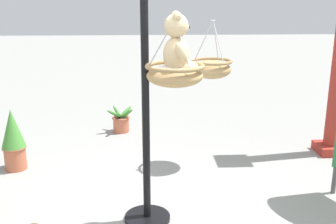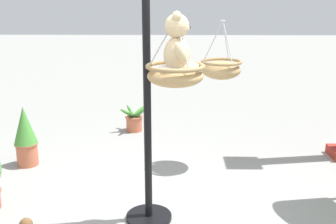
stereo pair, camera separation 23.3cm
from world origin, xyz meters
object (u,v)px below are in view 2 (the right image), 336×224
hanging_basket_with_teddy (175,74)px  potted_plant_flowering_red (25,135)px  display_pole_central (148,138)px  hanging_basket_left_high (221,69)px  teddy_bear (178,47)px  potted_plant_bushy_green (134,121)px

hanging_basket_with_teddy → potted_plant_flowering_red: 2.60m
display_pole_central → hanging_basket_left_high: (-1.32, 0.80, 0.42)m
teddy_bear → potted_plant_flowering_red: teddy_bear is taller
hanging_basket_with_teddy → potted_plant_flowering_red: bearing=-127.2°
hanging_basket_left_high → potted_plant_bushy_green: size_ratio=1.59×
potted_plant_flowering_red → potted_plant_bushy_green: potted_plant_flowering_red is taller
display_pole_central → teddy_bear: size_ratio=5.11×
hanging_basket_with_teddy → potted_plant_bushy_green: (-2.83, -0.66, -1.29)m
teddy_bear → potted_plant_flowering_red: size_ratio=0.66×
display_pole_central → hanging_basket_left_high: size_ratio=3.75×
display_pole_central → hanging_basket_left_high: bearing=148.9°
potted_plant_flowering_red → potted_plant_bushy_green: (-1.40, 1.23, -0.23)m
display_pole_central → potted_plant_flowering_red: bearing=-128.1°
display_pole_central → hanging_basket_left_high: display_pole_central is taller
hanging_basket_with_teddy → hanging_basket_left_high: size_ratio=0.81×
hanging_basket_left_high → potted_plant_flowering_red: (0.04, -2.44, -0.85)m
display_pole_central → potted_plant_bushy_green: (-2.68, -0.41, -0.66)m
teddy_bear → hanging_basket_left_high: teddy_bear is taller
display_pole_central → potted_plant_flowering_red: display_pole_central is taller
teddy_bear → potted_plant_flowering_red: (-1.43, -1.91, -1.28)m
hanging_basket_with_teddy → potted_plant_flowering_red: (-1.43, -1.89, -1.06)m
hanging_basket_with_teddy → hanging_basket_left_high: (-1.47, 0.55, -0.21)m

